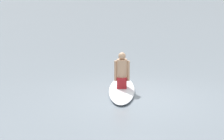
% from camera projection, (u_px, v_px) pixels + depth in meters
% --- Properties ---
extents(ground_plane, '(400.00, 400.00, 0.00)m').
position_uv_depth(ground_plane, '(135.00, 98.00, 10.75)').
color(ground_plane, gray).
extents(surfboard, '(1.86, 3.03, 0.12)m').
position_uv_depth(surfboard, '(122.00, 89.00, 11.34)').
color(surfboard, white).
rests_on(surfboard, ground).
extents(person_paddler, '(0.45, 0.43, 1.05)m').
position_uv_depth(person_paddler, '(122.00, 72.00, 11.23)').
color(person_paddler, '#A51E23').
rests_on(person_paddler, surfboard).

